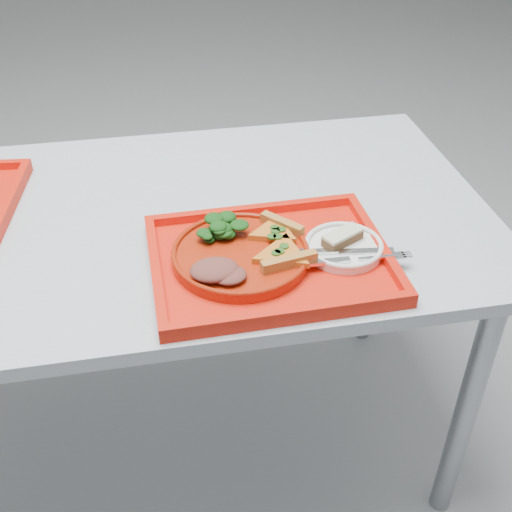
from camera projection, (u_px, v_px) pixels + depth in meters
ground at (151, 444)px, 1.80m from camera, size 10.00×10.00×0.00m
table at (121, 249)px, 1.39m from camera, size 1.60×0.80×0.75m
tray_main at (270, 262)px, 1.22m from camera, size 0.46×0.36×0.01m
dinner_plate at (241, 256)px, 1.21m from camera, size 0.26×0.26×0.02m
side_plate at (343, 249)px, 1.24m from camera, size 0.15×0.15×0.01m
pizza_slice_a at (282, 252)px, 1.19m from camera, size 0.13×0.14×0.02m
pizza_slice_b at (274, 230)px, 1.25m from camera, size 0.14×0.14×0.02m
salad_heap at (218, 225)px, 1.25m from camera, size 0.09×0.08×0.04m
meat_portion at (214, 270)px, 1.14m from camera, size 0.09×0.07×0.03m
dessert_bar at (343, 237)px, 1.24m from camera, size 0.09×0.07×0.02m
knife at (346, 251)px, 1.21m from camera, size 0.19×0.04×0.01m
fork at (357, 259)px, 1.19m from camera, size 0.19×0.03×0.01m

